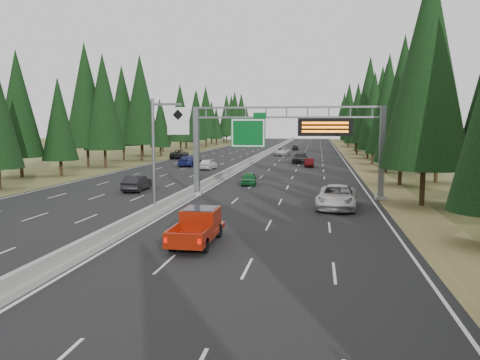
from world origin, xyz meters
TOP-DOWN VIEW (x-y plane):
  - road at (0.00, 80.00)m, footprint 32.00×260.00m
  - shoulder_right at (17.80, 80.00)m, footprint 3.60×260.00m
  - shoulder_left at (-17.80, 80.00)m, footprint 3.60×260.00m
  - median_barrier at (0.00, 80.00)m, footprint 0.70×260.00m
  - sign_gantry at (8.92, 34.88)m, footprint 16.75×0.98m
  - hov_sign_pole at (0.58, 24.97)m, footprint 2.80×0.50m
  - tree_row_right at (22.02, 74.26)m, footprint 12.46×245.26m
  - tree_row_left at (-21.80, 68.06)m, footprint 12.11×241.06m
  - silver_minivan at (12.43, 30.34)m, footprint 3.41×6.44m
  - red_pickup at (4.75, 18.70)m, footprint 1.93×5.41m
  - car_ahead_green at (3.85, 43.04)m, footprint 1.92×3.95m
  - car_ahead_dkred at (9.72, 65.32)m, footprint 1.35×3.87m
  - car_ahead_dkgrey at (8.06, 72.21)m, footprint 2.56×5.68m
  - car_ahead_white at (3.72, 90.68)m, footprint 3.04×5.91m
  - car_ahead_far at (5.34, 111.71)m, footprint 1.74×3.94m
  - car_onc_near at (-5.96, 36.66)m, footprint 1.84×4.64m
  - car_onc_blue at (-8.27, 63.45)m, footprint 2.81×5.74m
  - car_onc_white at (-4.34, 58.85)m, footprint 2.09×4.52m
  - car_onc_far at (-14.50, 78.75)m, footprint 3.05×5.91m

SIDE VIEW (x-z plane):
  - shoulder_right at x=17.80m, z-range 0.00..0.06m
  - shoulder_left at x=-17.80m, z-range 0.00..0.06m
  - road at x=0.00m, z-range 0.00..0.08m
  - median_barrier at x=0.00m, z-range -0.01..0.84m
  - car_ahead_dkred at x=9.72m, z-range 0.08..1.35m
  - car_ahead_green at x=3.85m, z-range 0.08..1.38m
  - car_ahead_far at x=5.34m, z-range 0.08..1.40m
  - car_onc_white at x=-4.34m, z-range 0.08..1.58m
  - car_onc_near at x=-5.96m, z-range 0.08..1.58m
  - car_onc_far at x=-14.50m, z-range 0.08..1.67m
  - car_ahead_white at x=3.72m, z-range 0.08..1.67m
  - car_onc_blue at x=-8.27m, z-range 0.08..1.69m
  - car_ahead_dkgrey at x=8.06m, z-range 0.08..1.70m
  - silver_minivan at x=12.43m, z-range 0.08..1.80m
  - red_pickup at x=4.75m, z-range 0.17..1.94m
  - hov_sign_pole at x=0.58m, z-range 0.72..8.72m
  - sign_gantry at x=8.92m, z-range 1.37..9.17m
  - tree_row_right at x=22.02m, z-range 0.05..19.03m
  - tree_row_left at x=-21.80m, z-range 0.12..19.04m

